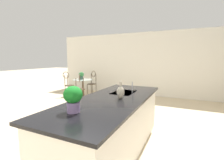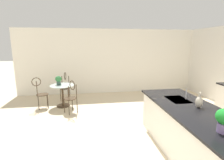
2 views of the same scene
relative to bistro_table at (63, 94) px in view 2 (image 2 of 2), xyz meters
name	(u,v)px [view 2 (image 2 of 2)]	position (x,y,z in m)	size (l,w,h in m)	color
ground_plane	(142,148)	(2.74, 1.89, -0.45)	(40.00, 40.00, 0.00)	beige
wall_left_window	(111,61)	(-1.52, 1.89, 0.90)	(0.12, 7.80, 2.70)	silver
kitchen_island	(191,131)	(3.04, 2.74, 0.02)	(2.80, 1.06, 0.92)	white
bistro_table	(63,94)	(0.00, 0.00, 0.00)	(0.80, 0.80, 0.74)	#3D2D1E
chair_near_window	(71,95)	(0.67, 0.34, 0.13)	(0.53, 0.53, 1.04)	#3D2D1E
chair_by_island	(65,85)	(-0.73, 0.00, 0.13)	(0.50, 0.42, 1.04)	#3D2D1E
chair_toward_desk	(40,91)	(0.08, -0.69, 0.13)	(0.47, 0.52, 1.04)	#3D2D1E
sink_faucet	(186,94)	(2.49, 2.92, 0.58)	(0.02, 0.02, 0.22)	#B2B5BA
potted_plant_on_table	(59,80)	(-0.08, -0.12, 0.46)	(0.21, 0.21, 0.30)	#385147
vase_on_counter	(199,102)	(2.99, 2.88, 0.58)	(0.13, 0.13, 0.29)	#BCB29E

